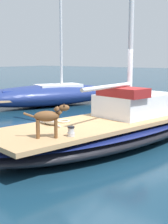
% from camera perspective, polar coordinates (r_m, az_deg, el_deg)
% --- Properties ---
extents(ground_plane, '(120.00, 120.00, 0.00)m').
position_cam_1_polar(ground_plane, '(8.58, 4.02, -5.76)').
color(ground_plane, '#143347').
extents(sailboat_main, '(3.86, 7.58, 0.66)m').
position_cam_1_polar(sailboat_main, '(8.50, 4.04, -3.58)').
color(sailboat_main, black).
rests_on(sailboat_main, ground).
extents(cabin_house, '(1.80, 2.46, 0.84)m').
position_cam_1_polar(cabin_house, '(9.20, 9.00, 1.58)').
color(cabin_house, silver).
rests_on(cabin_house, sailboat_main).
extents(dog_white, '(0.94, 0.41, 0.22)m').
position_cam_1_polar(dog_white, '(7.93, -6.33, -1.39)').
color(dog_white, silver).
rests_on(dog_white, sailboat_main).
extents(dog_brown, '(0.76, 0.68, 0.70)m').
position_cam_1_polar(dog_brown, '(6.54, -6.24, -0.95)').
color(dog_brown, brown).
rests_on(dog_brown, sailboat_main).
extents(deck_winch, '(0.16, 0.16, 0.21)m').
position_cam_1_polar(deck_winch, '(6.68, -2.32, -3.51)').
color(deck_winch, '#B7B7BC').
rests_on(deck_winch, sailboat_main).
extents(coiled_rope, '(0.32, 0.32, 0.04)m').
position_cam_1_polar(coiled_rope, '(8.18, -3.62, -1.62)').
color(coiled_rope, beige).
rests_on(coiled_rope, sailboat_main).
extents(moored_boat_port_side, '(4.69, 7.38, 6.21)m').
position_cam_1_polar(moored_boat_port_side, '(15.35, -6.41, 3.09)').
color(moored_boat_port_side, navy).
rests_on(moored_boat_port_side, ground).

